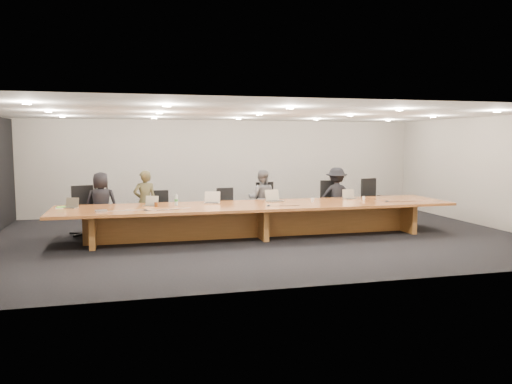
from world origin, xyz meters
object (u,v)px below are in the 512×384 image
at_px(chair_far_left, 85,210).
at_px(chair_right, 331,202).
at_px(chair_left, 160,211).
at_px(av_box, 101,211).
at_px(amber_mug, 156,204).
at_px(water_bottle, 176,200).
at_px(paper_cup_near, 313,200).
at_px(mic_left, 146,210).
at_px(person_c, 262,199).
at_px(mic_center, 268,206).
at_px(person_d, 336,196).
at_px(chair_mid_left, 227,208).
at_px(laptop_c, 212,197).
at_px(laptop_e, 351,194).
at_px(person_b, 145,202).
at_px(chair_far_right, 374,200).
at_px(laptop_b, 150,201).
at_px(chair_mid_right, 269,204).
at_px(person_a, 101,203).
at_px(laptop_d, 275,196).
at_px(paper_cup_far, 364,198).
at_px(mic_right, 387,201).
at_px(conference_table, 259,214).
at_px(laptop_a, 70,203).

relative_size(chair_far_left, chair_right, 1.00).
distance_m(chair_left, av_box, 2.15).
distance_m(amber_mug, av_box, 1.25).
bearing_deg(water_bottle, paper_cup_near, -2.55).
relative_size(amber_mug, mic_left, 0.96).
bearing_deg(person_c, mic_center, 99.92).
bearing_deg(person_d, chair_left, 13.55).
relative_size(chair_mid_left, paper_cup_near, 11.16).
bearing_deg(chair_far_left, paper_cup_near, -28.29).
relative_size(laptop_c, laptop_e, 1.13).
bearing_deg(person_b, chair_far_right, 174.82).
height_order(chair_far_left, laptop_c, chair_far_left).
relative_size(laptop_c, av_box, 1.57).
bearing_deg(laptop_c, water_bottle, -152.89).
bearing_deg(laptop_b, chair_mid_right, 41.31).
bearing_deg(laptop_b, chair_mid_left, 50.76).
relative_size(person_b, water_bottle, 6.25).
bearing_deg(person_a, amber_mug, 142.01).
xyz_separation_m(laptop_e, water_bottle, (-4.30, -0.19, -0.01)).
xyz_separation_m(person_c, mic_left, (-2.93, -1.66, 0.03)).
relative_size(chair_right, laptop_c, 3.25).
bearing_deg(av_box, laptop_b, 23.73).
height_order(chair_left, person_c, person_c).
bearing_deg(laptop_e, laptop_b, 174.23).
bearing_deg(laptop_d, paper_cup_far, -20.68).
distance_m(chair_far_right, person_a, 7.07).
bearing_deg(person_a, person_c, -176.70).
bearing_deg(mic_left, person_b, 88.68).
height_order(water_bottle, mic_left, water_bottle).
relative_size(chair_mid_left, person_d, 0.69).
relative_size(person_d, mic_right, 12.67).
height_order(chair_left, chair_right, chair_right).
height_order(chair_left, person_b, person_b).
distance_m(conference_table, person_c, 1.33).
relative_size(person_c, laptop_a, 5.07).
distance_m(chair_right, paper_cup_far, 1.16).
relative_size(person_a, laptop_b, 5.10).
height_order(laptop_a, mic_center, laptop_a).
xyz_separation_m(chair_right, mic_right, (0.79, -1.52, 0.18)).
xyz_separation_m(chair_far_right, av_box, (-6.99, -1.73, 0.17)).
bearing_deg(amber_mug, chair_left, 82.34).
distance_m(person_b, person_c, 2.90).
height_order(laptop_c, mic_center, laptop_c).
relative_size(chair_mid_left, chair_mid_right, 0.89).
relative_size(chair_far_left, amber_mug, 11.97).
bearing_deg(amber_mug, av_box, -154.30).
bearing_deg(person_b, laptop_a, 19.03).
bearing_deg(paper_cup_far, person_a, 171.03).
xyz_separation_m(person_b, person_c, (2.90, 0.12, -0.02)).
xyz_separation_m(chair_far_left, mic_right, (6.91, -1.47, 0.18)).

